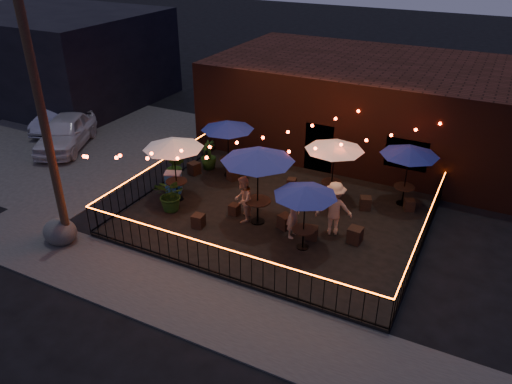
% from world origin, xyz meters
% --- Properties ---
extents(ground, '(110.00, 110.00, 0.00)m').
position_xyz_m(ground, '(0.00, 0.00, 0.00)').
color(ground, black).
rests_on(ground, ground).
extents(patio, '(10.00, 8.00, 0.15)m').
position_xyz_m(patio, '(0.00, 2.00, 0.07)').
color(patio, black).
rests_on(patio, ground).
extents(sidewalk, '(18.00, 2.50, 0.05)m').
position_xyz_m(sidewalk, '(0.00, -3.25, 0.03)').
color(sidewalk, '#3C3A37').
rests_on(sidewalk, ground).
extents(parking_lot, '(11.00, 12.00, 0.02)m').
position_xyz_m(parking_lot, '(-12.00, 4.00, 0.01)').
color(parking_lot, '#3C3A37').
rests_on(parking_lot, ground).
extents(brick_building, '(14.00, 8.00, 4.00)m').
position_xyz_m(brick_building, '(1.00, 9.99, 2.00)').
color(brick_building, black).
rests_on(brick_building, ground).
extents(background_building, '(12.00, 9.00, 5.00)m').
position_xyz_m(background_building, '(-18.00, 9.00, 2.50)').
color(background_building, black).
rests_on(background_building, ground).
extents(utility_pole, '(0.26, 0.26, 8.00)m').
position_xyz_m(utility_pole, '(-5.40, -2.60, 4.00)').
color(utility_pole, '#3D2D19').
rests_on(utility_pole, ground).
extents(fence_front, '(10.00, 0.04, 1.04)m').
position_xyz_m(fence_front, '(0.00, -2.00, 0.66)').
color(fence_front, black).
rests_on(fence_front, patio).
extents(fence_left, '(0.04, 8.00, 1.04)m').
position_xyz_m(fence_left, '(-5.00, 2.00, 0.66)').
color(fence_left, black).
rests_on(fence_left, patio).
extents(fence_right, '(0.04, 8.00, 1.04)m').
position_xyz_m(fence_right, '(5.00, 2.00, 0.66)').
color(fence_right, black).
rests_on(fence_right, patio).
extents(festoon_lights, '(10.02, 8.72, 1.32)m').
position_xyz_m(festoon_lights, '(-1.01, 1.70, 2.52)').
color(festoon_lights, red).
rests_on(festoon_lights, ground).
extents(cafe_table_0, '(2.42, 2.42, 2.42)m').
position_xyz_m(cafe_table_0, '(-3.80, 1.31, 2.36)').
color(cafe_table_0, black).
rests_on(cafe_table_0, patio).
extents(cafe_table_1, '(2.53, 2.53, 2.33)m').
position_xyz_m(cafe_table_1, '(-3.11, 3.97, 2.28)').
color(cafe_table_1, black).
rests_on(cafe_table_1, patio).
extents(cafe_table_2, '(3.14, 3.14, 2.71)m').
position_xyz_m(cafe_table_2, '(-0.37, 1.22, 2.63)').
color(cafe_table_2, black).
rests_on(cafe_table_2, patio).
extents(cafe_table_3, '(2.59, 2.59, 2.37)m').
position_xyz_m(cafe_table_3, '(1.34, 3.89, 2.31)').
color(cafe_table_3, black).
rests_on(cafe_table_3, patio).
extents(cafe_table_4, '(2.22, 2.22, 2.20)m').
position_xyz_m(cafe_table_4, '(1.62, 0.47, 2.16)').
color(cafe_table_4, black).
rests_on(cafe_table_4, patio).
extents(cafe_table_5, '(2.46, 2.46, 2.29)m').
position_xyz_m(cafe_table_5, '(3.80, 4.80, 2.24)').
color(cafe_table_5, black).
rests_on(cafe_table_5, patio).
extents(bistro_chair_0, '(0.37, 0.37, 0.41)m').
position_xyz_m(bistro_chair_0, '(-3.51, 0.60, 0.35)').
color(bistro_chair_0, black).
rests_on(bistro_chair_0, patio).
extents(bistro_chair_1, '(0.42, 0.42, 0.45)m').
position_xyz_m(bistro_chair_1, '(-2.03, 0.02, 0.38)').
color(bistro_chair_1, black).
rests_on(bistro_chair_1, patio).
extents(bistro_chair_2, '(0.51, 0.51, 0.49)m').
position_xyz_m(bistro_chair_2, '(-4.44, 3.41, 0.40)').
color(bistro_chair_2, black).
rests_on(bistro_chair_2, patio).
extents(bistro_chair_3, '(0.51, 0.51, 0.46)m').
position_xyz_m(bistro_chair_3, '(-2.74, 3.66, 0.38)').
color(bistro_chair_3, black).
rests_on(bistro_chair_3, patio).
extents(bistro_chair_4, '(0.35, 0.35, 0.40)m').
position_xyz_m(bistro_chair_4, '(-1.34, 1.29, 0.35)').
color(bistro_chair_4, black).
rests_on(bistro_chair_4, patio).
extents(bistro_chair_5, '(0.54, 0.54, 0.49)m').
position_xyz_m(bistro_chair_5, '(0.64, 1.29, 0.40)').
color(bistro_chair_5, black).
rests_on(bistro_chair_5, patio).
extents(bistro_chair_6, '(0.39, 0.39, 0.40)m').
position_xyz_m(bistro_chair_6, '(-0.34, 4.08, 0.35)').
color(bistro_chair_6, black).
rests_on(bistro_chair_6, patio).
extents(bistro_chair_7, '(0.40, 0.40, 0.45)m').
position_xyz_m(bistro_chair_7, '(1.14, 4.33, 0.38)').
color(bistro_chair_7, black).
rests_on(bistro_chair_7, patio).
extents(bistro_chair_8, '(0.43, 0.43, 0.43)m').
position_xyz_m(bistro_chair_8, '(1.68, 1.09, 0.37)').
color(bistro_chair_8, black).
rests_on(bistro_chair_8, patio).
extents(bistro_chair_9, '(0.46, 0.46, 0.52)m').
position_xyz_m(bistro_chair_9, '(3.00, 1.54, 0.41)').
color(bistro_chair_9, black).
rests_on(bistro_chair_9, patio).
extents(bistro_chair_10, '(0.50, 0.50, 0.46)m').
position_xyz_m(bistro_chair_10, '(2.68, 3.81, 0.38)').
color(bistro_chair_10, black).
rests_on(bistro_chair_10, patio).
extents(bistro_chair_11, '(0.46, 0.46, 0.42)m').
position_xyz_m(bistro_chair_11, '(4.12, 4.42, 0.36)').
color(bistro_chair_11, black).
rests_on(bistro_chair_11, patio).
extents(patron_a, '(0.40, 0.61, 1.65)m').
position_xyz_m(patron_a, '(1.06, 0.95, 0.97)').
color(patron_a, tan).
rests_on(patron_a, patio).
extents(patron_b, '(0.82, 0.94, 1.66)m').
position_xyz_m(patron_b, '(-0.87, 1.08, 0.98)').
color(patron_b, tan).
rests_on(patron_b, patio).
extents(patron_c, '(1.37, 1.08, 1.87)m').
position_xyz_m(patron_c, '(2.17, 1.74, 1.08)').
color(patron_c, tan).
rests_on(patron_c, patio).
extents(potted_shrub_a, '(1.21, 1.06, 1.27)m').
position_xyz_m(potted_shrub_a, '(-3.47, 0.53, 0.78)').
color(potted_shrub_a, '#113B0D').
rests_on(potted_shrub_a, patio).
extents(potted_shrub_b, '(0.77, 0.63, 1.39)m').
position_xyz_m(potted_shrub_b, '(-4.60, 2.39, 0.84)').
color(potted_shrub_b, '#1E3E12').
rests_on(potted_shrub_b, patio).
extents(potted_shrub_c, '(0.87, 0.87, 1.21)m').
position_xyz_m(potted_shrub_c, '(-4.19, 4.15, 0.75)').
color(potted_shrub_c, '#12400D').
rests_on(potted_shrub_c, patio).
extents(cooler, '(0.75, 0.66, 0.82)m').
position_xyz_m(cooler, '(-4.26, 1.73, 0.57)').
color(cooler, blue).
rests_on(cooler, patio).
extents(boulder, '(1.07, 0.92, 0.79)m').
position_xyz_m(boulder, '(-5.66, -2.66, 0.40)').
color(boulder, '#4C4C47').
rests_on(boulder, ground).
extents(car_white, '(3.54, 4.80, 1.52)m').
position_xyz_m(car_white, '(-11.49, 3.35, 0.76)').
color(car_white, silver).
rests_on(car_white, ground).
extents(car_silver, '(2.71, 4.24, 1.32)m').
position_xyz_m(car_silver, '(-13.68, 5.04, 0.66)').
color(car_silver, gray).
rests_on(car_silver, ground).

